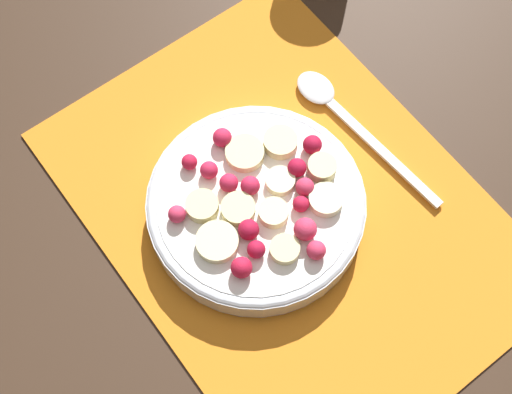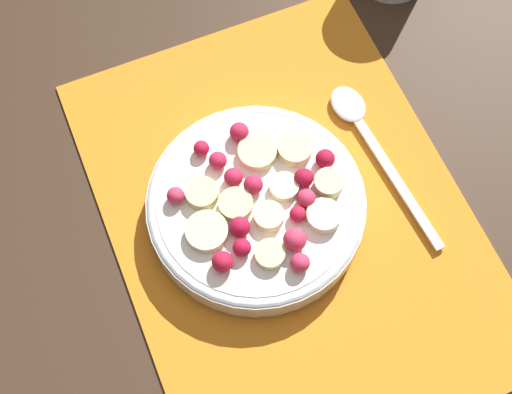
% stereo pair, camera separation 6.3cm
% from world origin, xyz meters
% --- Properties ---
extents(ground_plane, '(3.00, 3.00, 0.00)m').
position_xyz_m(ground_plane, '(0.00, 0.00, 0.00)').
color(ground_plane, '#382619').
extents(placemat, '(0.44, 0.32, 0.01)m').
position_xyz_m(placemat, '(0.00, 0.00, 0.00)').
color(placemat, orange).
rests_on(placemat, ground_plane).
extents(fruit_bowl, '(0.20, 0.20, 0.05)m').
position_xyz_m(fruit_bowl, '(-0.01, -0.03, 0.03)').
color(fruit_bowl, silver).
rests_on(fruit_bowl, placemat).
extents(spoon, '(0.19, 0.03, 0.01)m').
position_xyz_m(spoon, '(-0.05, 0.10, 0.01)').
color(spoon, silver).
rests_on(spoon, placemat).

